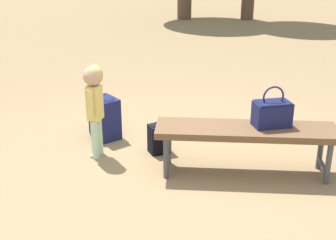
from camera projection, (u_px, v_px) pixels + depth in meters
name	position (u px, v px, depth m)	size (l,w,h in m)	color
ground_plane	(162.00, 166.00, 4.20)	(40.00, 40.00, 0.00)	#8C704C
park_bench	(246.00, 133.00, 3.94)	(1.64, 0.60, 0.45)	brown
handbag	(272.00, 113.00, 3.91)	(0.37, 0.29, 0.37)	#191E4C
child_standing	(94.00, 97.00, 4.19)	(0.19, 0.25, 0.92)	#B2D8B2
backpack_large	(105.00, 115.00, 4.74)	(0.38, 0.37, 0.51)	#191E4C
backpack_small	(159.00, 137.00, 4.43)	(0.25, 0.24, 0.34)	black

